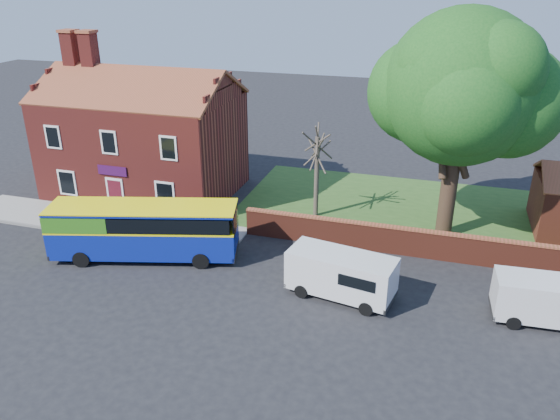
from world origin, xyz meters
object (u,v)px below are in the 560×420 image
(bus, at_px, (138,228))
(large_tree, at_px, (464,92))
(van_far, at_px, (551,300))
(van_near, at_px, (342,274))

(bus, relative_size, large_tree, 0.79)
(bus, height_order, large_tree, large_tree)
(bus, relative_size, van_far, 2.11)
(van_near, relative_size, van_far, 1.10)
(van_near, bearing_deg, van_far, 13.80)
(van_near, distance_m, large_tree, 11.89)
(bus, height_order, van_far, bus)
(bus, bearing_deg, van_near, -18.99)
(bus, bearing_deg, van_far, -15.71)
(large_tree, bearing_deg, bus, -153.61)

